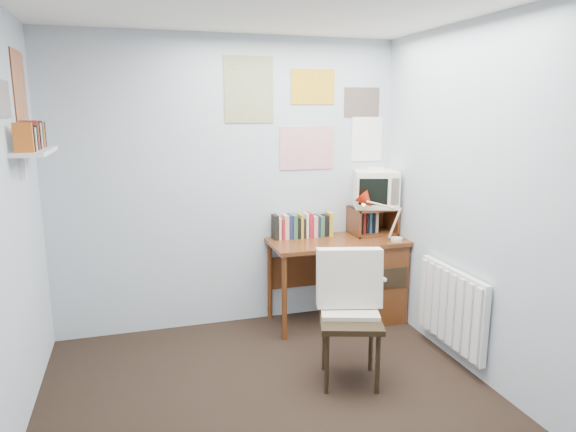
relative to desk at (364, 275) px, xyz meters
The scene contains 12 objects.
back_wall 1.47m from the desk, 167.00° to the left, with size 3.00×0.02×2.50m, color #A5B2BC.
right_wall 1.74m from the desk, 77.48° to the right, with size 0.02×3.50×2.50m, color #A5B2BC.
desk is the anchor object (origin of this frame).
desk_chair 1.17m from the desk, 119.77° to the right, with size 0.46×0.44×0.90m, color black.
desk_lamp 0.61m from the desk, 41.50° to the right, with size 0.27×0.23×0.38m, color #B7220C.
tv_riser 0.51m from the desk, 42.96° to the left, with size 0.40×0.30×0.25m, color #603016.
crt_tv 0.81m from the desk, 41.80° to the left, with size 0.38×0.35×0.36m, color #F0E8C8.
book_row 0.71m from the desk, 160.58° to the left, with size 0.60×0.14×0.22m, color #603016.
radiator 0.97m from the desk, 72.76° to the right, with size 0.09×0.80×0.60m, color white.
wall_shelf 2.87m from the desk, behind, with size 0.20×0.62×0.24m, color white.
posters_back 1.54m from the desk, 150.72° to the left, with size 1.20×0.01×0.90m, color white.
posters_left 3.13m from the desk, behind, with size 0.01×0.70×0.60m, color white.
Camera 1 is at (-0.79, -2.59, 1.90)m, focal length 32.00 mm.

